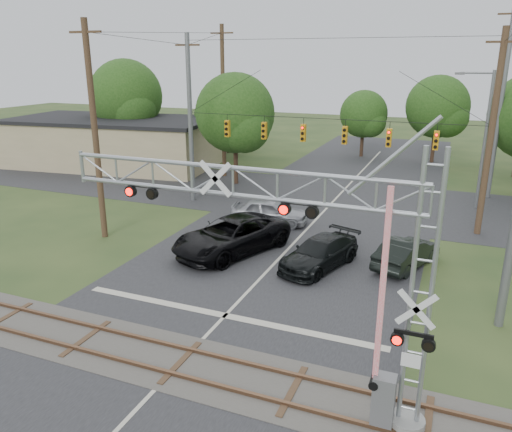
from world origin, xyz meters
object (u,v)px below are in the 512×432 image
at_px(pickup_black, 232,236).
at_px(traffic_signal_span, 338,129).
at_px(crossing_gantry, 298,251).
at_px(car_dark, 320,253).
at_px(commercial_building, 115,142).
at_px(streetlight, 483,133).
at_px(sedan_silver, 270,211).

bearing_deg(pickup_black, traffic_signal_span, 88.04).
relative_size(crossing_gantry, car_dark, 2.18).
height_order(car_dark, commercial_building, commercial_building).
xyz_separation_m(car_dark, streetlight, (7.12, 13.98, 4.39)).
bearing_deg(streetlight, traffic_signal_span, -145.78).
relative_size(commercial_building, streetlight, 2.20).
height_order(pickup_black, streetlight, streetlight).
height_order(crossing_gantry, sedan_silver, crossing_gantry).
relative_size(traffic_signal_span, streetlight, 2.11).
distance_m(traffic_signal_span, sedan_silver, 6.61).
xyz_separation_m(crossing_gantry, commercial_building, (-26.68, 26.58, -2.62)).
height_order(crossing_gantry, streetlight, streetlight).
xyz_separation_m(traffic_signal_span, streetlight, (8.39, 5.71, -0.55)).
distance_m(sedan_silver, streetlight, 15.22).
distance_m(car_dark, commercial_building, 29.72).
bearing_deg(pickup_black, sedan_silver, 109.81).
relative_size(pickup_black, streetlight, 0.73).
bearing_deg(traffic_signal_span, commercial_building, 160.68).
height_order(crossing_gantry, commercial_building, crossing_gantry).
relative_size(traffic_signal_span, commercial_building, 0.96).
xyz_separation_m(pickup_black, sedan_silver, (0.18, 5.20, -0.13)).
bearing_deg(commercial_building, car_dark, -40.34).
bearing_deg(car_dark, sedan_silver, 148.90).
bearing_deg(crossing_gantry, traffic_signal_span, 100.09).
height_order(traffic_signal_span, car_dark, traffic_signal_span).
bearing_deg(streetlight, sedan_silver, -143.81).
relative_size(car_dark, sedan_silver, 1.07).
bearing_deg(streetlight, commercial_building, 175.50).
xyz_separation_m(crossing_gantry, car_dark, (-2.00, 10.09, -4.14)).
bearing_deg(sedan_silver, commercial_building, 51.34).
height_order(traffic_signal_span, commercial_building, traffic_signal_span).
xyz_separation_m(traffic_signal_span, pickup_black, (-3.57, -8.12, -4.74)).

